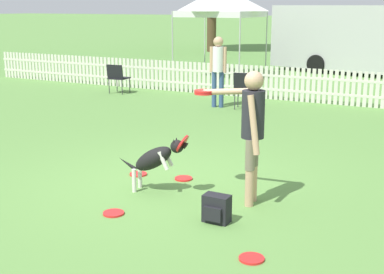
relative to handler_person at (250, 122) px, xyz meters
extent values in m
plane|color=#5B8C42|center=(-1.28, 0.19, -1.05)|extent=(240.00, 240.00, 0.00)
cylinder|color=tan|center=(0.05, -0.10, -0.81)|extent=(0.11, 0.11, 0.47)
cylinder|color=#7A705B|center=(0.05, -0.10, -0.39)|extent=(0.12, 0.12, 0.38)
cylinder|color=tan|center=(0.02, 0.10, -0.81)|extent=(0.11, 0.11, 0.47)
cylinder|color=#7A705B|center=(0.02, 0.10, -0.39)|extent=(0.12, 0.12, 0.38)
cylinder|color=#26262D|center=(0.04, 0.00, 0.10)|extent=(0.32, 0.32, 0.59)
sphere|color=tan|center=(0.04, 0.00, 0.51)|extent=(0.23, 0.23, 0.23)
cylinder|color=tan|center=(0.12, -0.20, 0.01)|extent=(0.22, 0.15, 0.71)
cylinder|color=tan|center=(-0.34, 0.15, 0.33)|extent=(0.72, 0.11, 0.14)
cylinder|color=red|center=(-0.69, 0.13, 0.28)|extent=(0.25, 0.25, 0.02)
cylinder|color=red|center=(-0.69, 0.13, 0.31)|extent=(0.25, 0.25, 0.02)
ellipsoid|color=black|center=(-1.27, -0.21, -0.59)|extent=(0.64, 0.36, 0.49)
ellipsoid|color=white|center=(-1.27, -0.21, -0.63)|extent=(0.34, 0.19, 0.24)
sphere|color=black|center=(-0.94, -0.16, -0.39)|extent=(0.17, 0.17, 0.17)
cone|color=black|center=(-0.86, -0.14, -0.35)|extent=(0.17, 0.12, 0.14)
cylinder|color=red|center=(-0.86, -0.14, -0.35)|extent=(0.19, 0.27, 0.23)
cone|color=black|center=(-0.97, -0.11, -0.32)|extent=(0.05, 0.05, 0.08)
cone|color=black|center=(-0.96, -0.21, -0.32)|extent=(0.05, 0.05, 0.08)
cylinder|color=white|center=(-1.52, -0.15, -0.89)|extent=(0.06, 0.06, 0.32)
cylinder|color=white|center=(-1.49, -0.34, -0.89)|extent=(0.06, 0.06, 0.32)
cylinder|color=white|center=(-1.11, -0.10, -0.58)|extent=(0.16, 0.08, 0.25)
cylinder|color=white|center=(-1.09, -0.26, -0.58)|extent=(0.16, 0.08, 0.25)
cone|color=black|center=(-1.65, -0.27, -0.69)|extent=(0.28, 0.10, 0.19)
cylinder|color=red|center=(-1.28, -1.11, -1.04)|extent=(0.25, 0.25, 0.02)
cylinder|color=red|center=(-1.17, 0.44, -1.04)|extent=(0.25, 0.25, 0.02)
cylinder|color=red|center=(0.62, -1.44, -1.04)|extent=(0.25, 0.25, 0.02)
cylinder|color=red|center=(-1.86, 0.31, -1.04)|extent=(0.25, 0.25, 0.02)
cube|color=black|center=(-0.09, -0.74, -0.89)|extent=(0.30, 0.18, 0.32)
cube|color=black|center=(-0.09, -0.85, -0.92)|extent=(0.21, 0.04, 0.16)
cube|color=silver|center=(-1.28, 7.43, -0.79)|extent=(21.56, 0.04, 0.06)
cube|color=silver|center=(-1.28, 7.43, -0.42)|extent=(21.56, 0.04, 0.06)
cube|color=silver|center=(-11.99, 7.43, -0.61)|extent=(0.09, 0.02, 0.87)
cube|color=silver|center=(-11.84, 7.43, -0.61)|extent=(0.09, 0.02, 0.87)
cube|color=silver|center=(-11.70, 7.43, -0.61)|extent=(0.09, 0.02, 0.87)
cube|color=silver|center=(-11.56, 7.43, -0.61)|extent=(0.09, 0.02, 0.87)
cube|color=silver|center=(-11.42, 7.43, -0.61)|extent=(0.09, 0.02, 0.87)
cube|color=silver|center=(-11.28, 7.43, -0.61)|extent=(0.09, 0.02, 0.87)
cube|color=silver|center=(-11.13, 7.43, -0.61)|extent=(0.09, 0.02, 0.87)
cube|color=silver|center=(-10.99, 7.43, -0.61)|extent=(0.09, 0.02, 0.87)
cube|color=silver|center=(-10.85, 7.43, -0.61)|extent=(0.09, 0.02, 0.87)
cube|color=silver|center=(-10.71, 7.43, -0.61)|extent=(0.09, 0.02, 0.87)
cube|color=silver|center=(-10.57, 7.43, -0.61)|extent=(0.09, 0.02, 0.87)
cube|color=silver|center=(-10.43, 7.43, -0.61)|extent=(0.09, 0.02, 0.87)
cube|color=silver|center=(-10.28, 7.43, -0.61)|extent=(0.09, 0.02, 0.87)
cube|color=silver|center=(-10.14, 7.43, -0.61)|extent=(0.09, 0.02, 0.87)
cube|color=silver|center=(-10.00, 7.43, -0.61)|extent=(0.09, 0.02, 0.87)
cube|color=silver|center=(-9.86, 7.43, -0.61)|extent=(0.09, 0.02, 0.87)
cube|color=silver|center=(-9.72, 7.43, -0.61)|extent=(0.09, 0.02, 0.87)
cube|color=silver|center=(-9.57, 7.43, -0.61)|extent=(0.09, 0.02, 0.87)
cube|color=silver|center=(-9.43, 7.43, -0.61)|extent=(0.09, 0.02, 0.87)
cube|color=silver|center=(-9.29, 7.43, -0.61)|extent=(0.09, 0.02, 0.87)
cube|color=silver|center=(-9.15, 7.43, -0.61)|extent=(0.09, 0.02, 0.87)
cube|color=silver|center=(-9.01, 7.43, -0.61)|extent=(0.09, 0.02, 0.87)
cube|color=silver|center=(-8.87, 7.43, -0.61)|extent=(0.09, 0.02, 0.87)
cube|color=silver|center=(-8.72, 7.43, -0.61)|extent=(0.09, 0.02, 0.87)
cube|color=silver|center=(-8.58, 7.43, -0.61)|extent=(0.09, 0.02, 0.87)
cube|color=silver|center=(-8.44, 7.43, -0.61)|extent=(0.09, 0.02, 0.87)
cube|color=silver|center=(-8.30, 7.43, -0.61)|extent=(0.09, 0.02, 0.87)
cube|color=silver|center=(-8.16, 7.43, -0.61)|extent=(0.09, 0.02, 0.87)
cube|color=silver|center=(-8.01, 7.43, -0.61)|extent=(0.09, 0.02, 0.87)
cube|color=silver|center=(-7.87, 7.43, -0.61)|extent=(0.09, 0.02, 0.87)
cube|color=silver|center=(-7.73, 7.43, -0.61)|extent=(0.09, 0.02, 0.87)
cube|color=silver|center=(-7.59, 7.43, -0.61)|extent=(0.09, 0.02, 0.87)
cube|color=silver|center=(-7.45, 7.43, -0.61)|extent=(0.09, 0.02, 0.87)
cube|color=silver|center=(-7.31, 7.43, -0.61)|extent=(0.09, 0.02, 0.87)
cube|color=silver|center=(-7.16, 7.43, -0.61)|extent=(0.09, 0.02, 0.87)
cube|color=silver|center=(-7.02, 7.43, -0.61)|extent=(0.09, 0.02, 0.87)
cube|color=silver|center=(-6.88, 7.43, -0.61)|extent=(0.09, 0.02, 0.87)
cube|color=silver|center=(-6.74, 7.43, -0.61)|extent=(0.09, 0.02, 0.87)
cube|color=silver|center=(-6.60, 7.43, -0.61)|extent=(0.09, 0.02, 0.87)
cube|color=silver|center=(-6.45, 7.43, -0.61)|extent=(0.09, 0.02, 0.87)
cube|color=silver|center=(-6.31, 7.43, -0.61)|extent=(0.09, 0.02, 0.87)
cube|color=silver|center=(-6.17, 7.43, -0.61)|extent=(0.09, 0.02, 0.87)
cube|color=silver|center=(-6.03, 7.43, -0.61)|extent=(0.09, 0.02, 0.87)
cube|color=silver|center=(-5.89, 7.43, -0.61)|extent=(0.09, 0.02, 0.87)
cube|color=silver|center=(-5.75, 7.43, -0.61)|extent=(0.09, 0.02, 0.87)
cube|color=silver|center=(-5.60, 7.43, -0.61)|extent=(0.09, 0.02, 0.87)
cube|color=silver|center=(-5.46, 7.43, -0.61)|extent=(0.09, 0.02, 0.87)
cube|color=silver|center=(-5.32, 7.43, -0.61)|extent=(0.09, 0.02, 0.87)
cube|color=silver|center=(-5.18, 7.43, -0.61)|extent=(0.09, 0.02, 0.87)
cube|color=silver|center=(-5.04, 7.43, -0.61)|extent=(0.09, 0.02, 0.87)
cube|color=silver|center=(-4.89, 7.43, -0.61)|extent=(0.09, 0.02, 0.87)
cube|color=silver|center=(-4.75, 7.43, -0.61)|extent=(0.09, 0.02, 0.87)
cube|color=silver|center=(-4.61, 7.43, -0.61)|extent=(0.09, 0.02, 0.87)
cube|color=silver|center=(-4.47, 7.43, -0.61)|extent=(0.09, 0.02, 0.87)
cube|color=silver|center=(-4.33, 7.43, -0.61)|extent=(0.09, 0.02, 0.87)
cube|color=silver|center=(-4.19, 7.43, -0.61)|extent=(0.09, 0.02, 0.87)
cube|color=silver|center=(-4.04, 7.43, -0.61)|extent=(0.09, 0.02, 0.87)
cube|color=silver|center=(-3.90, 7.43, -0.61)|extent=(0.09, 0.02, 0.87)
cube|color=silver|center=(-3.76, 7.43, -0.61)|extent=(0.09, 0.02, 0.87)
cube|color=silver|center=(-3.62, 7.43, -0.61)|extent=(0.09, 0.02, 0.87)
cube|color=silver|center=(-3.48, 7.43, -0.61)|extent=(0.09, 0.02, 0.87)
cube|color=silver|center=(-3.33, 7.43, -0.61)|extent=(0.09, 0.02, 0.87)
cube|color=silver|center=(-3.19, 7.43, -0.61)|extent=(0.09, 0.02, 0.87)
cube|color=silver|center=(-3.05, 7.43, -0.61)|extent=(0.09, 0.02, 0.87)
cube|color=silver|center=(-2.91, 7.43, -0.61)|extent=(0.09, 0.02, 0.87)
cube|color=silver|center=(-2.77, 7.43, -0.61)|extent=(0.09, 0.02, 0.87)
cube|color=silver|center=(-2.62, 7.43, -0.61)|extent=(0.09, 0.02, 0.87)
cube|color=silver|center=(-2.48, 7.43, -0.61)|extent=(0.09, 0.02, 0.87)
cube|color=silver|center=(-2.34, 7.43, -0.61)|extent=(0.09, 0.02, 0.87)
cube|color=silver|center=(-2.20, 7.43, -0.61)|extent=(0.09, 0.02, 0.87)
cube|color=silver|center=(-2.06, 7.43, -0.61)|extent=(0.09, 0.02, 0.87)
cube|color=silver|center=(-1.92, 7.43, -0.61)|extent=(0.09, 0.02, 0.87)
cube|color=silver|center=(-1.77, 7.43, -0.61)|extent=(0.09, 0.02, 0.87)
cube|color=silver|center=(-1.63, 7.43, -0.61)|extent=(0.09, 0.02, 0.87)
cube|color=silver|center=(-1.49, 7.43, -0.61)|extent=(0.09, 0.02, 0.87)
cube|color=silver|center=(-1.35, 7.43, -0.61)|extent=(0.09, 0.02, 0.87)
cube|color=silver|center=(-1.21, 7.43, -0.61)|extent=(0.09, 0.02, 0.87)
cube|color=silver|center=(-1.06, 7.43, -0.61)|extent=(0.09, 0.02, 0.87)
cube|color=silver|center=(-0.92, 7.43, -0.61)|extent=(0.09, 0.02, 0.87)
cube|color=silver|center=(-0.78, 7.43, -0.61)|extent=(0.09, 0.02, 0.87)
cube|color=silver|center=(-0.64, 7.43, -0.61)|extent=(0.09, 0.02, 0.87)
cube|color=silver|center=(-0.50, 7.43, -0.61)|extent=(0.09, 0.02, 0.87)
cube|color=silver|center=(-0.36, 7.43, -0.61)|extent=(0.09, 0.02, 0.87)
cube|color=silver|center=(-0.21, 7.43, -0.61)|extent=(0.09, 0.02, 0.87)
cube|color=silver|center=(-0.07, 7.43, -0.61)|extent=(0.09, 0.02, 0.87)
cube|color=silver|center=(0.07, 7.43, -0.61)|extent=(0.09, 0.02, 0.87)
cube|color=silver|center=(0.21, 7.43, -0.61)|extent=(0.09, 0.02, 0.87)
cube|color=silver|center=(0.35, 7.43, -0.61)|extent=(0.09, 0.02, 0.87)
cube|color=silver|center=(0.50, 7.43, -0.61)|extent=(0.09, 0.02, 0.87)
cylinder|color=#333338|center=(-2.32, 6.05, -0.82)|extent=(0.02, 0.02, 0.46)
cylinder|color=#333338|center=(-2.67, 5.98, -0.82)|extent=(0.02, 0.02, 0.46)
cylinder|color=#333338|center=(-2.26, 5.69, -0.82)|extent=(0.02, 0.02, 0.46)
cylinder|color=#333338|center=(-2.61, 5.63, -0.82)|extent=(0.02, 0.02, 0.46)
cube|color=black|center=(-2.47, 5.84, -0.59)|extent=(0.49, 0.49, 0.03)
cube|color=black|center=(-2.43, 5.65, -0.37)|extent=(0.43, 0.17, 0.43)
cylinder|color=#333338|center=(-6.31, 6.65, -0.84)|extent=(0.02, 0.02, 0.42)
cylinder|color=#333338|center=(-6.73, 6.62, -0.84)|extent=(0.02, 0.02, 0.42)
cylinder|color=#333338|center=(-6.28, 6.23, -0.84)|extent=(0.02, 0.02, 0.42)
cylinder|color=#333338|center=(-6.70, 6.20, -0.84)|extent=(0.02, 0.02, 0.42)
cube|color=black|center=(-6.51, 6.42, -0.63)|extent=(0.53, 0.53, 0.03)
cube|color=black|center=(-6.49, 6.20, -0.42)|extent=(0.50, 0.12, 0.40)
cylinder|color=#B2B2B2|center=(-6.67, 9.76, 0.07)|extent=(0.04, 0.04, 2.24)
cylinder|color=#B2B2B2|center=(-4.24, 9.76, 0.07)|extent=(0.04, 0.04, 2.24)
cylinder|color=#B2B2B2|center=(-6.67, 12.19, 0.07)|extent=(0.04, 0.04, 2.24)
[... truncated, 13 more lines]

